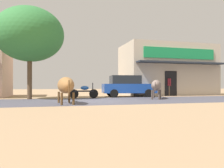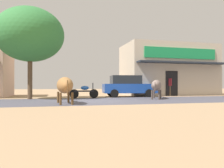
{
  "view_description": "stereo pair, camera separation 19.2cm",
  "coord_description": "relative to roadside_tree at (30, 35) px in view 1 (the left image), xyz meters",
  "views": [
    {
      "loc": [
        -2.5,
        -12.44,
        0.9
      ],
      "look_at": [
        1.25,
        1.44,
        0.98
      ],
      "focal_mm": 35.24,
      "sensor_mm": 36.0,
      "label": 1
    },
    {
      "loc": [
        -2.32,
        -12.49,
        0.9
      ],
      "look_at": [
        1.25,
        1.44,
        0.98
      ],
      "focal_mm": 35.24,
      "sensor_mm": 36.0,
      "label": 2
    }
  ],
  "objects": [
    {
      "name": "cow_near_brown",
      "position": [
        2.04,
        -4.13,
        -3.26
      ],
      "size": [
        0.89,
        2.84,
        1.3
      ],
      "color": "#9D6D3D",
      "rests_on": "ground"
    },
    {
      "name": "parked_motorcycle",
      "position": [
        3.53,
        -0.0,
        -3.68
      ],
      "size": [
        1.98,
        0.24,
        1.06
      ],
      "color": "black",
      "rests_on": "ground"
    },
    {
      "name": "asphalt_road",
      "position": [
        3.95,
        -2.56,
        -4.15
      ],
      "size": [
        72.0,
        5.71,
        0.0
      ],
      "primitive_type": "cube",
      "color": "#4C4B56",
      "rests_on": "ground"
    },
    {
      "name": "ground",
      "position": [
        3.95,
        -2.56,
        -4.16
      ],
      "size": [
        80.0,
        80.0,
        0.0
      ],
      "primitive_type": "plane",
      "color": "tan"
    },
    {
      "name": "roadside_tree",
      "position": [
        0.0,
        0.0,
        0.0
      ],
      "size": [
        4.35,
        4.35,
        5.91
      ],
      "color": "brown",
      "rests_on": "ground"
    },
    {
      "name": "pedestrian_by_shop",
      "position": [
        10.9,
        1.67,
        -3.16
      ],
      "size": [
        0.31,
        0.61,
        1.69
      ],
      "color": "brown",
      "rests_on": "ground"
    },
    {
      "name": "parked_hatchback_car",
      "position": [
        7.06,
        1.16,
        -3.31
      ],
      "size": [
        4.2,
        2.21,
        1.64
      ],
      "color": "#1A44A1",
      "rests_on": "ground"
    },
    {
      "name": "cow_far_dark",
      "position": [
        8.04,
        -1.79,
        -3.28
      ],
      "size": [
        1.68,
        2.45,
        1.24
      ],
      "color": "gray",
      "rests_on": "ground"
    },
    {
      "name": "storefront_right_club",
      "position": [
        11.94,
        3.79,
        -1.83
      ],
      "size": [
        8.37,
        5.31,
        4.64
      ],
      "color": "#BDAF9B",
      "rests_on": "ground"
    }
  ]
}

